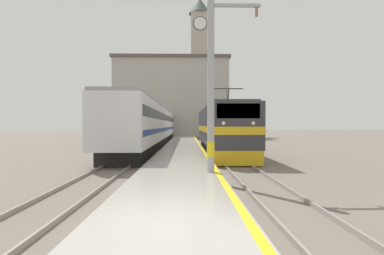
{
  "coord_description": "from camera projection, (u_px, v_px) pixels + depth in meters",
  "views": [
    {
      "loc": [
        0.33,
        -6.04,
        2.3
      ],
      "look_at": [
        0.91,
        26.44,
        2.0
      ],
      "focal_mm": 28.0,
      "sensor_mm": 36.0,
      "label": 1
    }
  ],
  "objects": [
    {
      "name": "locomotive_train",
      "position": [
        221.0,
        129.0,
        24.05
      ],
      "size": [
        2.92,
        16.45,
        4.74
      ],
      "color": "black",
      "rests_on": "ground"
    },
    {
      "name": "rail_track_near",
      "position": [
        213.0,
        147.0,
        31.1
      ],
      "size": [
        2.84,
        140.0,
        0.16
      ],
      "color": "#70665B",
      "rests_on": "ground"
    },
    {
      "name": "clock_tower",
      "position": [
        200.0,
        63.0,
        64.37
      ],
      "size": [
        4.75,
        4.75,
        29.56
      ],
      "color": "#ADA393",
      "rests_on": "ground"
    },
    {
      "name": "station_building",
      "position": [
        172.0,
        98.0,
        55.52
      ],
      "size": [
        20.6,
        9.75,
        14.33
      ],
      "color": "#A8A399",
      "rests_on": "ground"
    },
    {
      "name": "passenger_train",
      "position": [
        159.0,
        125.0,
        40.44
      ],
      "size": [
        2.92,
        51.26,
        4.2
      ],
      "color": "black",
      "rests_on": "ground"
    },
    {
      "name": "rail_track_far",
      "position": [
        151.0,
        147.0,
        30.99
      ],
      "size": [
        2.84,
        140.0,
        0.16
      ],
      "color": "#70665B",
      "rests_on": "ground"
    },
    {
      "name": "platform",
      "position": [
        184.0,
        145.0,
        31.04
      ],
      "size": [
        3.36,
        140.0,
        0.43
      ],
      "color": "#ADA89E",
      "rests_on": "ground"
    },
    {
      "name": "catenary_mast",
      "position": [
        212.0,
        81.0,
        11.77
      ],
      "size": [
        2.11,
        0.3,
        7.36
      ],
      "color": "#9E9EA3",
      "rests_on": "platform"
    },
    {
      "name": "ground_plane",
      "position": [
        184.0,
        144.0,
        36.04
      ],
      "size": [
        200.0,
        200.0,
        0.0
      ],
      "primitive_type": "plane",
      "color": "#70665B"
    }
  ]
}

